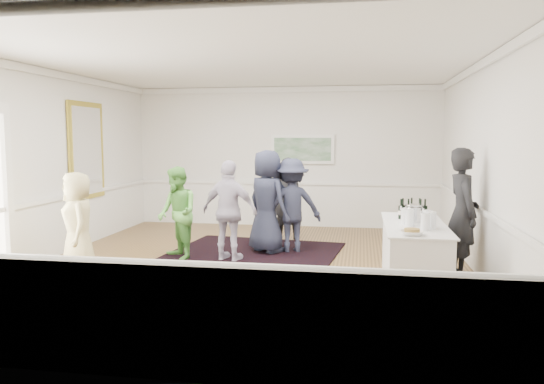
% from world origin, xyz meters
% --- Properties ---
extents(floor, '(8.00, 8.00, 0.00)m').
position_xyz_m(floor, '(0.00, 0.00, 0.00)').
color(floor, brown).
rests_on(floor, ground).
extents(ceiling, '(7.00, 8.00, 0.02)m').
position_xyz_m(ceiling, '(0.00, 0.00, 3.20)').
color(ceiling, white).
rests_on(ceiling, wall_back).
extents(wall_left, '(0.02, 8.00, 3.20)m').
position_xyz_m(wall_left, '(-3.50, 0.00, 1.60)').
color(wall_left, white).
rests_on(wall_left, floor).
extents(wall_right, '(0.02, 8.00, 3.20)m').
position_xyz_m(wall_right, '(3.50, 0.00, 1.60)').
color(wall_right, white).
rests_on(wall_right, floor).
extents(wall_back, '(7.00, 0.02, 3.20)m').
position_xyz_m(wall_back, '(0.00, 4.00, 1.60)').
color(wall_back, white).
rests_on(wall_back, floor).
extents(wall_front, '(7.00, 0.02, 3.20)m').
position_xyz_m(wall_front, '(0.00, -4.00, 1.60)').
color(wall_front, white).
rests_on(wall_front, floor).
extents(wainscoting, '(7.00, 8.00, 1.00)m').
position_xyz_m(wainscoting, '(0.00, 0.00, 0.50)').
color(wainscoting, white).
rests_on(wainscoting, floor).
extents(mirror, '(0.05, 1.25, 1.85)m').
position_xyz_m(mirror, '(-3.45, 1.30, 1.80)').
color(mirror, gold).
rests_on(mirror, wall_left).
extents(landscape_painting, '(1.44, 0.06, 0.66)m').
position_xyz_m(landscape_painting, '(0.40, 3.95, 1.78)').
color(landscape_painting, white).
rests_on(landscape_painting, wall_back).
extents(area_rug, '(3.31, 4.11, 0.02)m').
position_xyz_m(area_rug, '(-0.20, 0.36, 0.01)').
color(area_rug, black).
rests_on(area_rug, floor).
extents(serving_table, '(0.82, 2.16, 0.87)m').
position_xyz_m(serving_table, '(2.47, -0.69, 0.44)').
color(serving_table, silver).
rests_on(serving_table, floor).
extents(bartender, '(0.56, 0.76, 1.91)m').
position_xyz_m(bartender, '(3.20, -0.12, 0.96)').
color(bartender, black).
rests_on(bartender, floor).
extents(guest_tan, '(0.85, 0.90, 1.54)m').
position_xyz_m(guest_tan, '(-2.47, -0.83, 0.77)').
color(guest_tan, tan).
rests_on(guest_tan, floor).
extents(guest_green, '(0.95, 0.97, 1.57)m').
position_xyz_m(guest_green, '(-1.31, 0.32, 0.79)').
color(guest_green, '#5AA843').
rests_on(guest_green, floor).
extents(guest_lilac, '(1.06, 0.63, 1.68)m').
position_xyz_m(guest_lilac, '(-0.41, 0.35, 0.84)').
color(guest_lilac, '#B1A9BD').
rests_on(guest_lilac, floor).
extents(guest_dark_a, '(1.23, 0.94, 1.68)m').
position_xyz_m(guest_dark_a, '(0.51, 1.21, 0.84)').
color(guest_dark_a, '#212437').
rests_on(guest_dark_a, floor).
extents(guest_dark_b, '(0.67, 0.51, 1.66)m').
position_xyz_m(guest_dark_b, '(0.27, 2.35, 0.83)').
color(guest_dark_b, black).
rests_on(guest_dark_b, floor).
extents(guest_navy, '(1.06, 1.01, 1.83)m').
position_xyz_m(guest_navy, '(0.09, 1.09, 0.92)').
color(guest_navy, '#212437').
rests_on(guest_navy, floor).
extents(wine_bottles, '(0.42, 0.25, 0.31)m').
position_xyz_m(wine_bottles, '(2.49, -0.22, 1.03)').
color(wine_bottles, black).
rests_on(wine_bottles, serving_table).
extents(juice_pitchers, '(0.42, 0.55, 0.24)m').
position_xyz_m(juice_pitchers, '(2.50, -0.97, 0.99)').
color(juice_pitchers, '#7EAE3E').
rests_on(juice_pitchers, serving_table).
extents(ice_bucket, '(0.26, 0.26, 0.24)m').
position_xyz_m(ice_bucket, '(2.47, -0.53, 0.99)').
color(ice_bucket, silver).
rests_on(ice_bucket, serving_table).
extents(nut_bowl, '(0.28, 0.28, 0.08)m').
position_xyz_m(nut_bowl, '(2.35, -1.56, 0.91)').
color(nut_bowl, white).
rests_on(nut_bowl, serving_table).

